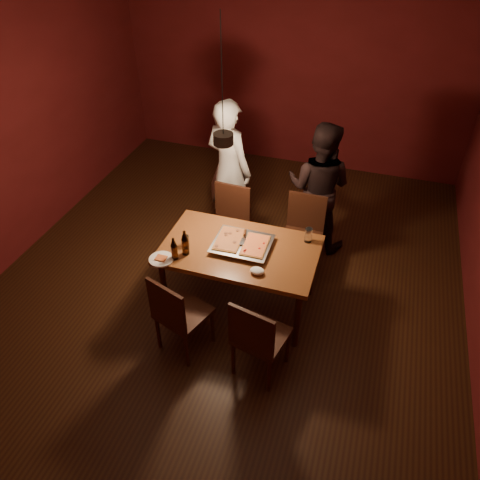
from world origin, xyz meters
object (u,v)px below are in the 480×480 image
(beer_bottle_b, at_px, (185,243))
(plate_slice, at_px, (161,259))
(pendant_lamp, at_px, (223,138))
(chair_far_left, at_px, (229,217))
(chair_far_right, at_px, (303,227))
(chair_near_left, at_px, (176,310))
(pizza_tray, at_px, (242,245))
(beer_bottle_a, at_px, (174,249))
(dining_table, at_px, (240,254))
(chair_near_right, at_px, (257,334))
(diner_dark, at_px, (319,187))
(diner_white, at_px, (229,169))

(beer_bottle_b, bearing_deg, plate_slice, -139.85)
(pendant_lamp, bearing_deg, chair_far_left, 104.91)
(chair_far_right, xyz_separation_m, pendant_lamp, (-0.70, -0.58, 1.22))
(chair_near_left, distance_m, pizza_tray, 0.89)
(chair_far_right, distance_m, beer_bottle_a, 1.56)
(chair_far_left, bearing_deg, pendant_lamp, 108.53)
(dining_table, xyz_separation_m, beer_bottle_a, (-0.53, -0.33, 0.19))
(chair_far_left, height_order, chair_near_right, same)
(chair_near_left, xyz_separation_m, beer_bottle_a, (-0.18, 0.42, 0.33))
(chair_far_right, distance_m, chair_near_left, 1.77)
(dining_table, distance_m, pendant_lamp, 1.13)
(chair_far_left, height_order, pizza_tray, chair_far_left)
(chair_far_left, bearing_deg, plate_slice, 79.77)
(chair_near_left, distance_m, diner_dark, 2.24)
(dining_table, bearing_deg, diner_dark, 67.81)
(chair_near_right, xyz_separation_m, beer_bottle_a, (-0.94, 0.47, 0.33))
(chair_far_right, height_order, beer_bottle_a, beer_bottle_a)
(plate_slice, bearing_deg, chair_far_left, 76.14)
(chair_near_right, height_order, beer_bottle_b, beer_bottle_b)
(diner_dark, bearing_deg, diner_white, 9.87)
(chair_near_left, height_order, diner_white, diner_white)
(chair_near_left, height_order, chair_near_right, same)
(chair_near_left, relative_size, diner_white, 0.32)
(pizza_tray, relative_size, pendant_lamp, 0.50)
(plate_slice, bearing_deg, diner_white, 86.28)
(dining_table, relative_size, beer_bottle_a, 6.41)
(pizza_tray, xyz_separation_m, diner_white, (-0.55, 1.23, 0.08))
(chair_near_left, bearing_deg, diner_white, 114.71)
(chair_far_left, xyz_separation_m, diner_dark, (0.89, 0.54, 0.24))
(beer_bottle_b, height_order, diner_dark, diner_dark)
(dining_table, xyz_separation_m, plate_slice, (-0.65, -0.39, 0.08))
(chair_near_right, relative_size, beer_bottle_b, 1.92)
(beer_bottle_b, xyz_separation_m, diner_white, (-0.08, 1.49, -0.03))
(dining_table, bearing_deg, diner_white, 113.31)
(pendant_lamp, bearing_deg, beer_bottle_b, -116.37)
(pizza_tray, bearing_deg, plate_slice, -146.95)
(pizza_tray, distance_m, diner_white, 1.35)
(dining_table, distance_m, chair_near_left, 0.84)
(pizza_tray, distance_m, diner_dark, 1.36)
(beer_bottle_b, bearing_deg, dining_table, 26.74)
(chair_near_right, bearing_deg, diner_dark, 99.45)
(diner_dark, xyz_separation_m, pendant_lamp, (-0.76, -1.05, 0.98))
(chair_far_right, relative_size, chair_near_right, 0.97)
(chair_far_right, bearing_deg, beer_bottle_a, 49.99)
(pizza_tray, bearing_deg, chair_far_right, 60.78)
(chair_far_right, distance_m, chair_near_right, 1.62)
(chair_near_right, relative_size, diner_white, 0.30)
(beer_bottle_a, xyz_separation_m, pendant_lamp, (0.30, 0.57, 0.89))
(chair_far_right, bearing_deg, chair_near_right, 88.94)
(pizza_tray, height_order, diner_white, diner_white)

